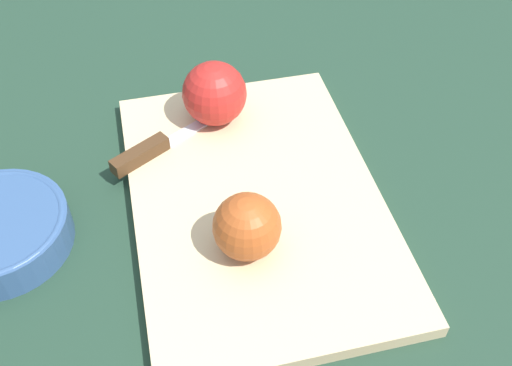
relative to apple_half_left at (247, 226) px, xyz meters
name	(u,v)px	position (x,y,z in m)	size (l,w,h in m)	color
ground_plane	(256,205)	(0.07, -0.02, -0.05)	(4.00, 4.00, 0.00)	#1E3828
cutting_board	(256,200)	(0.07, -0.02, -0.05)	(0.44, 0.31, 0.02)	#D1B789
apple_half_left	(247,226)	(0.00, 0.00, 0.00)	(0.07, 0.07, 0.07)	#AD4C1E
apple_half_right	(214,94)	(0.22, 0.01, 0.01)	(0.08, 0.08, 0.08)	red
knife	(148,151)	(0.16, 0.10, -0.03)	(0.11, 0.15, 0.02)	silver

